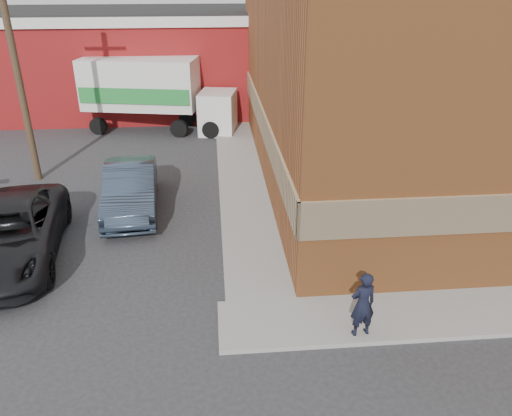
# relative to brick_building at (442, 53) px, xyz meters

# --- Properties ---
(ground) EXTENTS (90.00, 90.00, 0.00)m
(ground) POSITION_rel_brick_building_xyz_m (-8.50, -9.00, -4.68)
(ground) COLOR #28282B
(ground) RESTS_ON ground
(brick_building) EXTENTS (14.25, 18.25, 9.36)m
(brick_building) POSITION_rel_brick_building_xyz_m (0.00, 0.00, 0.00)
(brick_building) COLOR #9E5628
(brick_building) RESTS_ON ground
(sidewalk_west) EXTENTS (1.80, 18.00, 0.12)m
(sidewalk_west) POSITION_rel_brick_building_xyz_m (-7.90, 0.00, -4.62)
(sidewalk_west) COLOR gray
(sidewalk_west) RESTS_ON ground
(warehouse) EXTENTS (16.30, 8.30, 5.60)m
(warehouse) POSITION_rel_brick_building_xyz_m (-14.50, 11.00, -1.87)
(warehouse) COLOR maroon
(warehouse) RESTS_ON ground
(utility_pole) EXTENTS (2.00, 0.26, 9.00)m
(utility_pole) POSITION_rel_brick_building_xyz_m (-16.00, 0.00, 0.06)
(utility_pole) COLOR #4C3A26
(utility_pole) RESTS_ON ground
(man) EXTENTS (0.65, 0.49, 1.62)m
(man) POSITION_rel_brick_building_xyz_m (-5.78, -10.48, -3.75)
(man) COLOR black
(man) RESTS_ON sidewalk_south
(sedan) EXTENTS (2.12, 5.02, 1.61)m
(sedan) POSITION_rel_brick_building_xyz_m (-11.85, -3.20, -3.88)
(sedan) COLOR #313E51
(sedan) RESTS_ON ground
(suv_a) EXTENTS (3.48, 6.29, 1.67)m
(suv_a) POSITION_rel_brick_building_xyz_m (-14.87, -6.23, -3.85)
(suv_a) COLOR black
(suv_a) RESTS_ON ground
(box_truck) EXTENTS (7.68, 3.56, 3.65)m
(box_truck) POSITION_rel_brick_building_xyz_m (-11.80, 6.28, -2.58)
(box_truck) COLOR white
(box_truck) RESTS_ON ground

